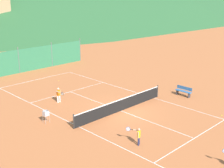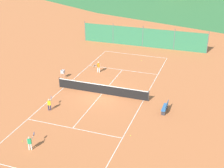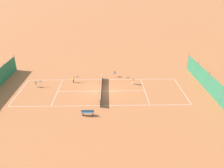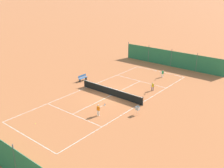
% 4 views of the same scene
% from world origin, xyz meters
% --- Properties ---
extents(ground_plane, '(600.00, 600.00, 0.00)m').
position_xyz_m(ground_plane, '(0.00, 0.00, 0.00)').
color(ground_plane, '#BC6638').
extents(court_line_markings, '(8.25, 23.85, 0.01)m').
position_xyz_m(court_line_markings, '(0.00, 0.00, 0.00)').
color(court_line_markings, white).
rests_on(court_line_markings, ground).
extents(tennis_net, '(9.18, 0.08, 1.06)m').
position_xyz_m(tennis_net, '(0.00, 0.00, 0.50)').
color(tennis_net, '#2D2D2D').
rests_on(tennis_net, ground).
extents(windscreen_fence_far, '(17.28, 0.08, 2.90)m').
position_xyz_m(windscreen_fence_far, '(-0.00, 15.50, 1.31)').
color(windscreen_fence_far, '#2D754C').
rests_on(windscreen_fence_far, ground).
extents(player_far_baseline, '(0.43, 1.03, 1.25)m').
position_xyz_m(player_far_baseline, '(-2.30, 4.84, 0.73)').
color(player_far_baseline, white).
rests_on(player_far_baseline, ground).
extents(player_near_baseline, '(0.36, 0.98, 1.09)m').
position_xyz_m(player_near_baseline, '(-1.59, -9.84, 0.64)').
color(player_near_baseline, white).
rests_on(player_near_baseline, ground).
extents(player_near_service, '(0.43, 0.96, 1.09)m').
position_xyz_m(player_near_service, '(-3.15, -4.43, 0.64)').
color(player_near_service, '#23284C').
rests_on(player_near_service, ground).
extents(tennis_ball_mid_court, '(0.07, 0.07, 0.07)m').
position_xyz_m(tennis_ball_mid_court, '(4.60, -5.91, 0.03)').
color(tennis_ball_mid_court, '#CCE033').
rests_on(tennis_ball_mid_court, ground).
extents(tennis_ball_by_net_right, '(0.07, 0.07, 0.07)m').
position_xyz_m(tennis_ball_by_net_right, '(-2.68, -9.25, 0.03)').
color(tennis_ball_by_net_right, '#CCE033').
rests_on(tennis_ball_by_net_right, ground).
extents(tennis_ball_alley_right, '(0.07, 0.07, 0.07)m').
position_xyz_m(tennis_ball_alley_right, '(-0.16, 3.25, 0.03)').
color(tennis_ball_alley_right, '#CCE033').
rests_on(tennis_ball_alley_right, ground).
extents(tennis_ball_alley_left, '(0.07, 0.07, 0.07)m').
position_xyz_m(tennis_ball_alley_left, '(-1.94, 1.30, 0.03)').
color(tennis_ball_alley_left, '#CCE033').
rests_on(tennis_ball_alley_left, ground).
extents(tennis_ball_far_corner, '(0.07, 0.07, 0.07)m').
position_xyz_m(tennis_ball_far_corner, '(1.31, 10.06, 0.03)').
color(tennis_ball_far_corner, '#CCE033').
rests_on(tennis_ball_far_corner, ground).
extents(ball_hopper, '(0.36, 0.36, 0.89)m').
position_xyz_m(ball_hopper, '(-5.29, 2.15, 0.65)').
color(ball_hopper, '#B7B7BC').
rests_on(ball_hopper, ground).
extents(courtside_bench, '(0.36, 1.50, 0.84)m').
position_xyz_m(courtside_bench, '(6.34, -1.46, 0.45)').
color(courtside_bench, '#336699').
rests_on(courtside_bench, ground).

